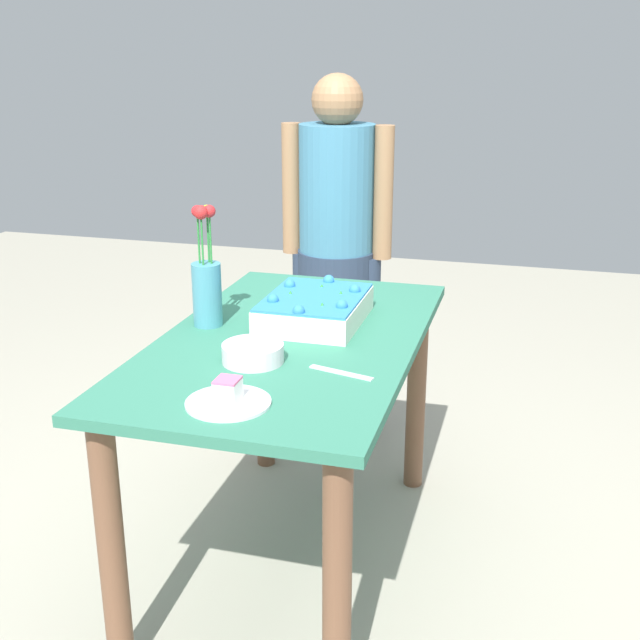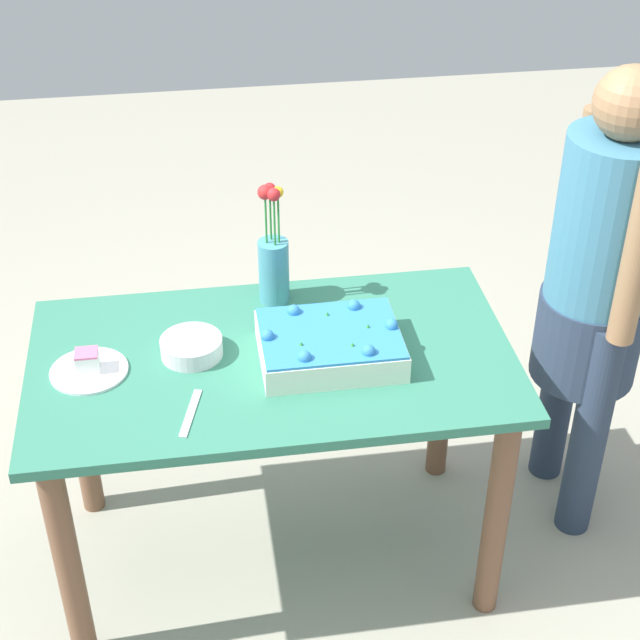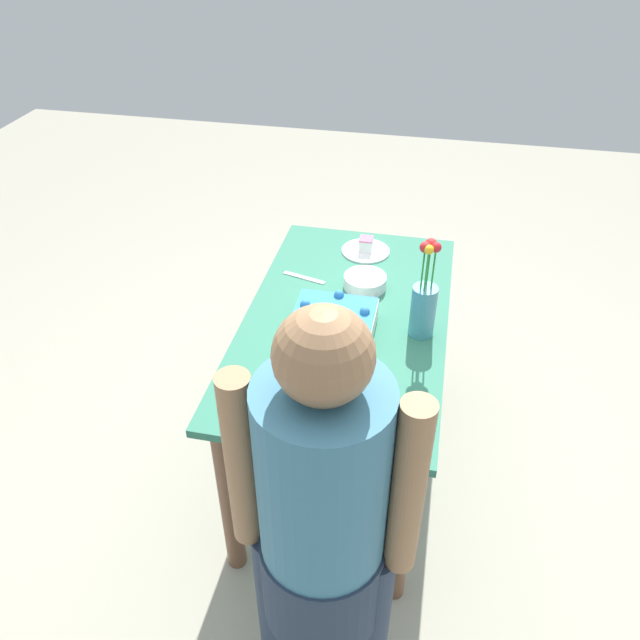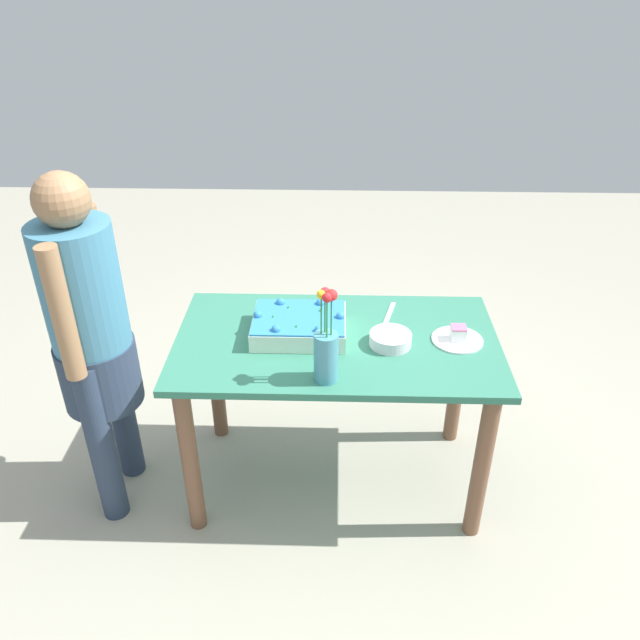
{
  "view_description": "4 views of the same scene",
  "coord_description": "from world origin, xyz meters",
  "px_view_note": "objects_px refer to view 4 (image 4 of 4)",
  "views": [
    {
      "loc": [
        2.11,
        0.68,
        1.58
      ],
      "look_at": [
        -0.11,
        0.06,
        0.79
      ],
      "focal_mm": 45.0,
      "sensor_mm": 36.0,
      "label": 1
    },
    {
      "loc": [
        0.19,
        2.13,
        2.35
      ],
      "look_at": [
        -0.13,
        0.05,
        0.9
      ],
      "focal_mm": 55.0,
      "sensor_mm": 36.0,
      "label": 2
    },
    {
      "loc": [
        -1.84,
        -0.29,
        2.14
      ],
      "look_at": [
        -0.15,
        0.07,
        0.86
      ],
      "focal_mm": 35.0,
      "sensor_mm": 36.0,
      "label": 3
    },
    {
      "loc": [
        -0.01,
        -2.13,
        2.14
      ],
      "look_at": [
        -0.07,
        0.07,
        0.81
      ],
      "focal_mm": 35.0,
      "sensor_mm": 36.0,
      "label": 4
    }
  ],
  "objects_px": {
    "serving_plate_with_slice": "(458,337)",
    "flower_vase": "(326,350)",
    "fruit_bowl": "(390,339)",
    "person_standing": "(91,332)",
    "cake_knife": "(390,313)",
    "sheet_cake": "(299,325)"
  },
  "relations": [
    {
      "from": "cake_knife",
      "to": "person_standing",
      "type": "relative_size",
      "value": 0.12
    },
    {
      "from": "flower_vase",
      "to": "fruit_bowl",
      "type": "relative_size",
      "value": 2.23
    },
    {
      "from": "serving_plate_with_slice",
      "to": "fruit_bowl",
      "type": "height_order",
      "value": "serving_plate_with_slice"
    },
    {
      "from": "fruit_bowl",
      "to": "sheet_cake",
      "type": "bearing_deg",
      "value": 169.47
    },
    {
      "from": "sheet_cake",
      "to": "flower_vase",
      "type": "xyz_separation_m",
      "value": [
        0.12,
        -0.31,
        0.09
      ]
    },
    {
      "from": "cake_knife",
      "to": "person_standing",
      "type": "bearing_deg",
      "value": 119.87
    },
    {
      "from": "sheet_cake",
      "to": "serving_plate_with_slice",
      "type": "bearing_deg",
      "value": -2.79
    },
    {
      "from": "cake_knife",
      "to": "fruit_bowl",
      "type": "bearing_deg",
      "value": -168.61
    },
    {
      "from": "flower_vase",
      "to": "person_standing",
      "type": "bearing_deg",
      "value": 169.62
    },
    {
      "from": "fruit_bowl",
      "to": "flower_vase",
      "type": "bearing_deg",
      "value": -136.61
    },
    {
      "from": "person_standing",
      "to": "cake_knife",
      "type": "bearing_deg",
      "value": 15.12
    },
    {
      "from": "sheet_cake",
      "to": "person_standing",
      "type": "bearing_deg",
      "value": -170.2
    },
    {
      "from": "sheet_cake",
      "to": "flower_vase",
      "type": "height_order",
      "value": "flower_vase"
    },
    {
      "from": "serving_plate_with_slice",
      "to": "fruit_bowl",
      "type": "bearing_deg",
      "value": -172.26
    },
    {
      "from": "fruit_bowl",
      "to": "person_standing",
      "type": "distance_m",
      "value": 1.18
    },
    {
      "from": "person_standing",
      "to": "flower_vase",
      "type": "bearing_deg",
      "value": -10.38
    },
    {
      "from": "sheet_cake",
      "to": "person_standing",
      "type": "relative_size",
      "value": 0.25
    },
    {
      "from": "cake_knife",
      "to": "flower_vase",
      "type": "height_order",
      "value": "flower_vase"
    },
    {
      "from": "serving_plate_with_slice",
      "to": "flower_vase",
      "type": "bearing_deg",
      "value": -152.33
    },
    {
      "from": "serving_plate_with_slice",
      "to": "person_standing",
      "type": "relative_size",
      "value": 0.14
    },
    {
      "from": "serving_plate_with_slice",
      "to": "flower_vase",
      "type": "height_order",
      "value": "flower_vase"
    },
    {
      "from": "serving_plate_with_slice",
      "to": "fruit_bowl",
      "type": "distance_m",
      "value": 0.28
    }
  ]
}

